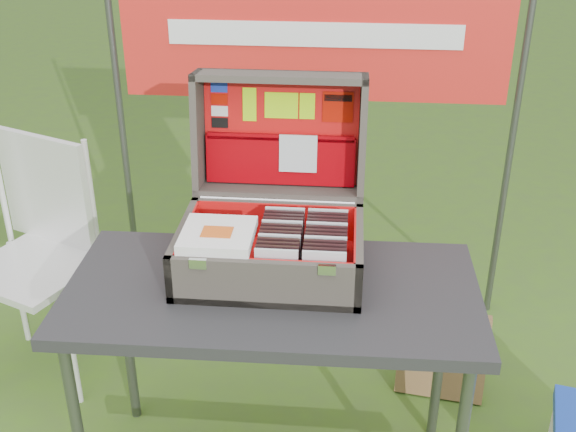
# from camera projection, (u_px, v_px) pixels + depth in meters

# --- Properties ---
(table) EXTENTS (1.27, 0.65, 0.79)m
(table) POSITION_uv_depth(u_px,v_px,m) (273.00, 388.00, 2.37)
(table) COLOR #262627
(table) RESTS_ON ground
(table_top) EXTENTS (1.27, 0.65, 0.04)m
(table_top) POSITION_uv_depth(u_px,v_px,m) (272.00, 293.00, 2.20)
(table_top) COLOR #262627
(table_top) RESTS_ON ground
(table_leg_bl) EXTENTS (0.04, 0.04, 0.75)m
(table_leg_bl) POSITION_uv_depth(u_px,v_px,m) (127.00, 337.00, 2.65)
(table_leg_bl) COLOR #59595B
(table_leg_bl) RESTS_ON ground
(table_leg_br) EXTENTS (0.04, 0.04, 0.75)m
(table_leg_br) POSITION_uv_depth(u_px,v_px,m) (440.00, 354.00, 2.56)
(table_leg_br) COLOR #59595B
(table_leg_br) RESTS_ON ground
(suitcase) EXTENTS (0.57, 0.57, 0.54)m
(suitcase) POSITION_uv_depth(u_px,v_px,m) (272.00, 186.00, 2.19)
(suitcase) COLOR #47433B
(suitcase) RESTS_ON table
(suitcase_base_bottom) EXTENTS (0.57, 0.41, 0.02)m
(suitcase_base_bottom) POSITION_uv_depth(u_px,v_px,m) (271.00, 269.00, 2.26)
(suitcase_base_bottom) COLOR #47433B
(suitcase_base_bottom) RESTS_ON table_top
(suitcase_base_wall_front) EXTENTS (0.57, 0.02, 0.15)m
(suitcase_base_wall_front) POSITION_uv_depth(u_px,v_px,m) (263.00, 285.00, 2.06)
(suitcase_base_wall_front) COLOR #47433B
(suitcase_base_wall_front) RESTS_ON table_top
(suitcase_base_wall_back) EXTENTS (0.57, 0.02, 0.15)m
(suitcase_base_wall_back) POSITION_uv_depth(u_px,v_px,m) (277.00, 223.00, 2.40)
(suitcase_base_wall_back) COLOR #47433B
(suitcase_base_wall_back) RESTS_ON table_top
(suitcase_base_wall_left) EXTENTS (0.02, 0.41, 0.15)m
(suitcase_base_wall_left) POSITION_uv_depth(u_px,v_px,m) (184.00, 247.00, 2.25)
(suitcase_base_wall_left) COLOR #47433B
(suitcase_base_wall_left) RESTS_ON table_top
(suitcase_base_wall_right) EXTENTS (0.02, 0.41, 0.15)m
(suitcase_base_wall_right) POSITION_uv_depth(u_px,v_px,m) (359.00, 255.00, 2.21)
(suitcase_base_wall_right) COLOR #47433B
(suitcase_base_wall_right) RESTS_ON table_top
(suitcase_liner_floor) EXTENTS (0.52, 0.36, 0.01)m
(suitcase_liner_floor) POSITION_uv_depth(u_px,v_px,m) (271.00, 265.00, 2.25)
(suitcase_liner_floor) COLOR red
(suitcase_liner_floor) RESTS_ON suitcase_base_bottom
(suitcase_latch_left) EXTENTS (0.05, 0.01, 0.03)m
(suitcase_latch_left) POSITION_uv_depth(u_px,v_px,m) (198.00, 264.00, 2.04)
(suitcase_latch_left) COLOR silver
(suitcase_latch_left) RESTS_ON suitcase_base_wall_front
(suitcase_latch_right) EXTENTS (0.05, 0.01, 0.03)m
(suitcase_latch_right) POSITION_uv_depth(u_px,v_px,m) (327.00, 270.00, 2.01)
(suitcase_latch_right) COLOR silver
(suitcase_latch_right) RESTS_ON suitcase_base_wall_front
(suitcase_hinge) EXTENTS (0.51, 0.02, 0.02)m
(suitcase_hinge) POSITION_uv_depth(u_px,v_px,m) (277.00, 201.00, 2.38)
(suitcase_hinge) COLOR silver
(suitcase_hinge) RESTS_ON suitcase_base_wall_back
(suitcase_lid_back) EXTENTS (0.57, 0.07, 0.40)m
(suitcase_lid_back) POSITION_uv_depth(u_px,v_px,m) (282.00, 131.00, 2.44)
(suitcase_lid_back) COLOR #47433B
(suitcase_lid_back) RESTS_ON suitcase_base_wall_back
(suitcase_lid_rim_far) EXTENTS (0.57, 0.15, 0.04)m
(suitcase_lid_rim_far) POSITION_uv_depth(u_px,v_px,m) (280.00, 77.00, 2.31)
(suitcase_lid_rim_far) COLOR #47433B
(suitcase_lid_rim_far) RESTS_ON suitcase_lid_back
(suitcase_lid_rim_near) EXTENTS (0.57, 0.15, 0.04)m
(suitcase_lid_rim_near) POSITION_uv_depth(u_px,v_px,m) (279.00, 190.00, 2.44)
(suitcase_lid_rim_near) COLOR #47433B
(suitcase_lid_rim_near) RESTS_ON suitcase_lid_back
(suitcase_lid_rim_left) EXTENTS (0.02, 0.20, 0.42)m
(suitcase_lid_rim_left) POSITION_uv_depth(u_px,v_px,m) (198.00, 133.00, 2.40)
(suitcase_lid_rim_left) COLOR #47433B
(suitcase_lid_rim_left) RESTS_ON suitcase_lid_back
(suitcase_lid_rim_right) EXTENTS (0.02, 0.20, 0.42)m
(suitcase_lid_rim_right) POSITION_uv_depth(u_px,v_px,m) (363.00, 138.00, 2.36)
(suitcase_lid_rim_right) COLOR #47433B
(suitcase_lid_rim_right) RESTS_ON suitcase_lid_back
(suitcase_lid_liner) EXTENTS (0.52, 0.05, 0.35)m
(suitcase_lid_liner) POSITION_uv_depth(u_px,v_px,m) (281.00, 132.00, 2.43)
(suitcase_lid_liner) COLOR red
(suitcase_lid_liner) RESTS_ON suitcase_lid_back
(suitcase_liner_wall_front) EXTENTS (0.52, 0.01, 0.13)m
(suitcase_liner_wall_front) POSITION_uv_depth(u_px,v_px,m) (263.00, 279.00, 2.07)
(suitcase_liner_wall_front) COLOR red
(suitcase_liner_wall_front) RESTS_ON suitcase_base_bottom
(suitcase_liner_wall_back) EXTENTS (0.52, 0.01, 0.13)m
(suitcase_liner_wall_back) POSITION_uv_depth(u_px,v_px,m) (276.00, 222.00, 2.38)
(suitcase_liner_wall_back) COLOR red
(suitcase_liner_wall_back) RESTS_ON suitcase_base_bottom
(suitcase_liner_wall_left) EXTENTS (0.01, 0.36, 0.13)m
(suitcase_liner_wall_left) POSITION_uv_depth(u_px,v_px,m) (188.00, 244.00, 2.25)
(suitcase_liner_wall_left) COLOR red
(suitcase_liner_wall_left) RESTS_ON suitcase_base_bottom
(suitcase_liner_wall_right) EXTENTS (0.01, 0.36, 0.13)m
(suitcase_liner_wall_right) POSITION_uv_depth(u_px,v_px,m) (354.00, 252.00, 2.21)
(suitcase_liner_wall_right) COLOR red
(suitcase_liner_wall_right) RESTS_ON suitcase_base_bottom
(suitcase_lid_pocket) EXTENTS (0.50, 0.05, 0.16)m
(suitcase_lid_pocket) POSITION_uv_depth(u_px,v_px,m) (280.00, 160.00, 2.44)
(suitcase_lid_pocket) COLOR #8E0007
(suitcase_lid_pocket) RESTS_ON suitcase_lid_liner
(suitcase_pocket_edge) EXTENTS (0.49, 0.02, 0.02)m
(suitcase_pocket_edge) POSITION_uv_depth(u_px,v_px,m) (281.00, 137.00, 2.41)
(suitcase_pocket_edge) COLOR #8E0007
(suitcase_pocket_edge) RESTS_ON suitcase_lid_pocket
(suitcase_pocket_cd) EXTENTS (0.13, 0.03, 0.13)m
(suitcase_pocket_cd) POSITION_uv_depth(u_px,v_px,m) (298.00, 154.00, 2.41)
(suitcase_pocket_cd) COLOR silver
(suitcase_pocket_cd) RESTS_ON suitcase_lid_pocket
(lid_sticker_cc_a) EXTENTS (0.06, 0.01, 0.03)m
(lid_sticker_cc_a) POSITION_uv_depth(u_px,v_px,m) (219.00, 87.00, 2.39)
(lid_sticker_cc_a) COLOR #1933B2
(lid_sticker_cc_a) RESTS_ON suitcase_lid_liner
(lid_sticker_cc_b) EXTENTS (0.06, 0.01, 0.03)m
(lid_sticker_cc_b) POSITION_uv_depth(u_px,v_px,m) (219.00, 99.00, 2.40)
(lid_sticker_cc_b) COLOR #AE0E01
(lid_sticker_cc_b) RESTS_ON suitcase_lid_liner
(lid_sticker_cc_c) EXTENTS (0.06, 0.01, 0.03)m
(lid_sticker_cc_c) POSITION_uv_depth(u_px,v_px,m) (220.00, 111.00, 2.41)
(lid_sticker_cc_c) COLOR white
(lid_sticker_cc_c) RESTS_ON suitcase_lid_liner
(lid_sticker_cc_d) EXTENTS (0.06, 0.01, 0.03)m
(lid_sticker_cc_d) POSITION_uv_depth(u_px,v_px,m) (220.00, 123.00, 2.43)
(lid_sticker_cc_d) COLOR black
(lid_sticker_cc_d) RESTS_ON suitcase_lid_liner
(lid_card_neon_tall) EXTENTS (0.05, 0.02, 0.11)m
(lid_card_neon_tall) POSITION_uv_depth(u_px,v_px,m) (250.00, 105.00, 2.40)
(lid_card_neon_tall) COLOR #ACF109
(lid_card_neon_tall) RESTS_ON suitcase_lid_liner
(lid_card_neon_main) EXTENTS (0.11, 0.01, 0.09)m
(lid_card_neon_main) POSITION_uv_depth(u_px,v_px,m) (281.00, 105.00, 2.39)
(lid_card_neon_main) COLOR #ACF109
(lid_card_neon_main) RESTS_ON suitcase_lid_liner
(lid_card_neon_small) EXTENTS (0.05, 0.01, 0.09)m
(lid_card_neon_small) POSITION_uv_depth(u_px,v_px,m) (307.00, 106.00, 2.38)
(lid_card_neon_small) COLOR #ACF109
(lid_card_neon_small) RESTS_ON suitcase_lid_liner
(lid_sticker_band) EXTENTS (0.10, 0.02, 0.10)m
(lid_sticker_band) POSITION_uv_depth(u_px,v_px,m) (338.00, 107.00, 2.37)
(lid_sticker_band) COLOR #AE0E01
(lid_sticker_band) RESTS_ON suitcase_lid_liner
(lid_sticker_band_bar) EXTENTS (0.09, 0.01, 0.02)m
(lid_sticker_band_bar) POSITION_uv_depth(u_px,v_px,m) (338.00, 98.00, 2.36)
(lid_sticker_band_bar) COLOR black
(lid_sticker_band_bar) RESTS_ON suitcase_lid_liner
(cd_left_0) EXTENTS (0.13, 0.01, 0.14)m
(cd_left_0) POSITION_uv_depth(u_px,v_px,m) (276.00, 271.00, 2.08)
(cd_left_0) COLOR silver
(cd_left_0) RESTS_ON suitcase_liner_floor
(cd_left_1) EXTENTS (0.13, 0.01, 0.14)m
(cd_left_1) POSITION_uv_depth(u_px,v_px,m) (277.00, 267.00, 2.10)
(cd_left_1) COLOR black
(cd_left_1) RESTS_ON suitcase_liner_floor
(cd_left_2) EXTENTS (0.13, 0.01, 0.14)m
(cd_left_2) POSITION_uv_depth(u_px,v_px,m) (278.00, 263.00, 2.12)
(cd_left_2) COLOR black
(cd_left_2) RESTS_ON suitcase_liner_floor
(cd_left_3) EXTENTS (0.13, 0.01, 0.14)m
(cd_left_3) POSITION_uv_depth(u_px,v_px,m) (279.00, 260.00, 2.14)
(cd_left_3) COLOR black
(cd_left_3) RESTS_ON suitcase_liner_floor
(cd_left_4) EXTENTS (0.13, 0.01, 0.14)m
(cd_left_4) POSITION_uv_depth(u_px,v_px,m) (280.00, 256.00, 2.16)
(cd_left_4) COLOR silver
(cd_left_4) RESTS_ON suitcase_liner_floor
(cd_left_5) EXTENTS (0.13, 0.01, 0.14)m
(cd_left_5) POSITION_uv_depth(u_px,v_px,m) (280.00, 252.00, 2.18)
(cd_left_5) COLOR black
(cd_left_5) RESTS_ON suitcase_liner_floor
(cd_left_6) EXTENTS (0.13, 0.01, 0.14)m
(cd_left_6) POSITION_uv_depth(u_px,v_px,m) (281.00, 248.00, 2.20)
(cd_left_6) COLOR black
(cd_left_6) RESTS_ON suitcase_liner_floor
(cd_left_7) EXTENTS (0.13, 0.01, 0.14)m
(cd_left_7) POSITION_uv_depth(u_px,v_px,m) (282.00, 245.00, 2.22)
(cd_left_7) COLOR black
(cd_left_7) RESTS_ON suitcase_liner_floor
(cd_left_8) EXTENTS (0.13, 0.01, 0.14)m
(cd_left_8) POSITION_uv_depth(u_px,v_px,m) (282.00, 241.00, 2.24)
(cd_left_8) COLOR silver
(cd_left_8) RESTS_ON suitcase_liner_floor
(cd_left_9) EXTENTS (0.13, 0.01, 0.14)m
(cd_left_9) POSITION_uv_depth(u_px,v_px,m) (283.00, 238.00, 2.26)
(cd_left_9) COLOR black
(cd_left_9) RESTS_ON suitcase_liner_floor
(cd_left_10) EXTENTS (0.13, 0.01, 0.14)m
(cd_left_10) POSITION_uv_depth(u_px,v_px,m) (284.00, 234.00, 2.28)
(cd_left_10) COLOR black
(cd_left_10) RESTS_ON suitcase_liner_floor
(cd_left_11) EXTENTS (0.13, 0.01, 0.14)m
(cd_left_11) POSITION_uv_depth(u_px,v_px,m) (284.00, 231.00, 2.30)
(cd_left_11) COLOR black
(cd_left_11) RESTS_ON suitcase_liner_floor
(cd_left_12) EXTENTS (0.13, 0.01, 0.14)m
(cd_left_12) POSITION_uv_depth(u_px,v_px,m) (285.00, 228.00, 2.32)
(cd_left_12) COLOR silver
(cd_left_12) RESTS_ON suitcase_liner_floor
(cd_right_0) EXTENTS (0.13, 0.01, 0.14)m
(cd_right_0) POSITION_uv_depth(u_px,v_px,m) (324.00, 274.00, 2.07)
(cd_right_0) COLOR silver
(cd_right_0) RESTS_ON suitcase_liner_floor
(cd_right_1) EXTENTS (0.13, 0.01, 0.14)m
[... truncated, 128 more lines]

